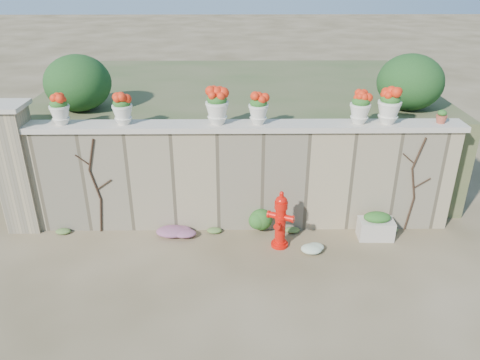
{
  "coord_description": "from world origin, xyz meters",
  "views": [
    {
      "loc": [
        -0.09,
        -6.19,
        4.79
      ],
      "look_at": [
        -0.01,
        1.4,
        1.17
      ],
      "focal_mm": 35.0,
      "sensor_mm": 36.0,
      "label": 1
    }
  ],
  "objects_px": {
    "fire_hydrant": "(280,219)",
    "planter_box": "(376,226)",
    "terracotta_pot": "(442,117)",
    "urn_pot_0": "(60,109)"
  },
  "relations": [
    {
      "from": "planter_box",
      "to": "urn_pot_0",
      "type": "bearing_deg",
      "value": 176.56
    },
    {
      "from": "fire_hydrant",
      "to": "planter_box",
      "type": "relative_size",
      "value": 1.69
    },
    {
      "from": "fire_hydrant",
      "to": "planter_box",
      "type": "bearing_deg",
      "value": 32.37
    },
    {
      "from": "planter_box",
      "to": "terracotta_pot",
      "type": "relative_size",
      "value": 2.79
    },
    {
      "from": "fire_hydrant",
      "to": "planter_box",
      "type": "height_order",
      "value": "fire_hydrant"
    },
    {
      "from": "urn_pot_0",
      "to": "terracotta_pot",
      "type": "height_order",
      "value": "urn_pot_0"
    },
    {
      "from": "fire_hydrant",
      "to": "terracotta_pot",
      "type": "height_order",
      "value": "terracotta_pot"
    },
    {
      "from": "urn_pot_0",
      "to": "planter_box",
      "type": "bearing_deg",
      "value": -5.02
    },
    {
      "from": "urn_pot_0",
      "to": "terracotta_pot",
      "type": "distance_m",
      "value": 6.79
    },
    {
      "from": "fire_hydrant",
      "to": "terracotta_pot",
      "type": "bearing_deg",
      "value": 39.0
    }
  ]
}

